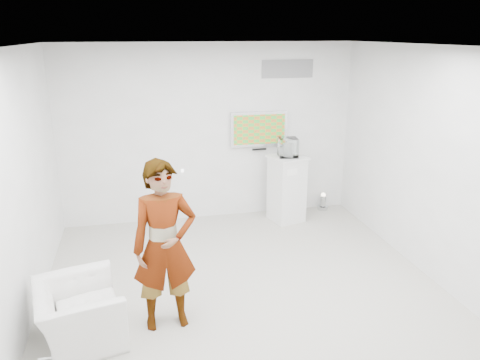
% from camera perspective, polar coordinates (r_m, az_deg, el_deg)
% --- Properties ---
extents(room, '(5.01, 5.01, 3.00)m').
position_cam_1_polar(room, '(5.61, 0.36, 0.56)').
color(room, '#A5A197').
rests_on(room, ground).
extents(tv, '(1.00, 0.08, 0.60)m').
position_cam_1_polar(tv, '(8.11, 2.31, 6.24)').
color(tv, silver).
rests_on(tv, room).
extents(logo_decal, '(0.90, 0.02, 0.30)m').
position_cam_1_polar(logo_decal, '(8.15, 5.82, 13.32)').
color(logo_decal, slate).
rests_on(logo_decal, room).
extents(person, '(0.73, 0.51, 1.91)m').
position_cam_1_polar(person, '(5.13, -9.17, -7.96)').
color(person, white).
rests_on(person, room).
extents(armchair, '(1.03, 1.13, 0.63)m').
position_cam_1_polar(armchair, '(5.40, -19.02, -15.07)').
color(armchair, white).
rests_on(armchair, room).
extents(pedestal, '(0.68, 0.68, 1.15)m').
position_cam_1_polar(pedestal, '(8.08, 5.71, -1.05)').
color(pedestal, silver).
rests_on(pedestal, room).
extents(floor_uplight, '(0.20, 0.20, 0.31)m').
position_cam_1_polar(floor_uplight, '(8.79, 10.08, -2.60)').
color(floor_uplight, silver).
rests_on(floor_uplight, room).
extents(vitrine, '(0.35, 0.35, 0.31)m').
position_cam_1_polar(vitrine, '(7.88, 5.87, 3.97)').
color(vitrine, silver).
rests_on(vitrine, pedestal).
extents(console, '(0.13, 0.18, 0.24)m').
position_cam_1_polar(console, '(7.89, 5.86, 3.73)').
color(console, silver).
rests_on(console, pedestal).
extents(wii_remote, '(0.05, 0.13, 0.03)m').
position_cam_1_polar(wii_remote, '(5.03, -7.03, 0.95)').
color(wii_remote, silver).
rests_on(wii_remote, person).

